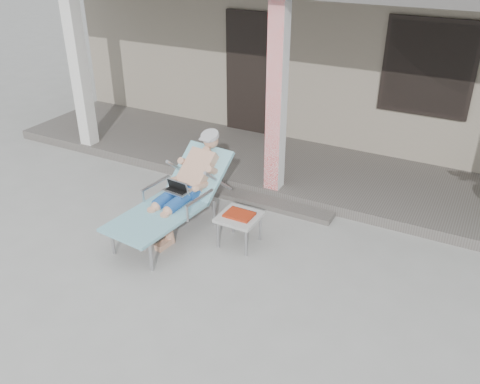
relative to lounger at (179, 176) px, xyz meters
The scene contains 6 objects.
ground 1.28m from the lounger, 48.62° to the right, with size 60.00×60.00×0.00m, color #9E9E99.
house 5.83m from the lounger, 83.13° to the left, with size 10.40×5.40×3.30m.
porch_deck 2.42m from the lounger, 72.79° to the left, with size 10.00×2.00×0.15m, color #605B56.
porch_step 1.46m from the lounger, 57.27° to the left, with size 2.00×0.30×0.07m, color #605B56.
lounger is the anchor object (origin of this frame).
side_table 0.92m from the lounger, ahead, with size 0.49×0.49×0.43m.
Camera 1 is at (2.63, -3.85, 3.54)m, focal length 38.00 mm.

